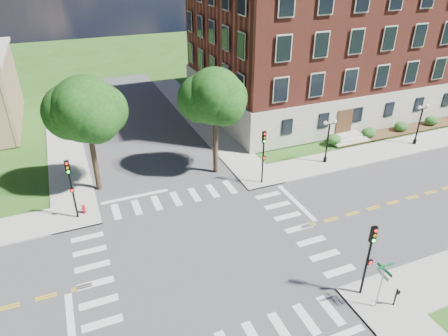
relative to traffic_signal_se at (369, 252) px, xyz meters
name	(u,v)px	position (x,y,z in m)	size (l,w,h in m)	color
ground	(206,253)	(-7.13, 6.85, -3.19)	(160.00, 160.00, 0.00)	#284E16
road_ew	(206,253)	(-7.13, 6.85, -3.18)	(90.00, 12.00, 0.01)	#3D3D3F
road_ns	(206,253)	(-7.13, 6.85, -3.18)	(12.00, 90.00, 0.01)	#3D3D3F
sidewalk_ne	(288,132)	(8.24, 22.23, -3.13)	(34.00, 34.00, 0.12)	#9E9B93
crosswalk_east	(299,228)	(0.07, 6.85, -3.19)	(2.20, 10.20, 0.02)	silver
stop_bar_east	(296,202)	(1.67, 9.85, -3.19)	(0.40, 5.50, 0.00)	silver
main_building	(327,39)	(16.86, 28.84, 5.15)	(30.60, 22.40, 16.50)	#9F9B8C
shrub_row	(400,132)	(19.87, 17.65, -3.19)	(18.00, 2.00, 1.30)	#21541C
tree_c	(86,110)	(-12.69, 18.04, 3.94)	(5.22, 5.22, 9.64)	#332619
tree_d	(215,97)	(-2.48, 17.04, 3.96)	(4.82, 4.82, 9.47)	#332619
traffic_signal_se	(369,252)	(0.00, 0.00, 0.00)	(0.35, 0.39, 4.80)	black
traffic_signal_ne	(263,151)	(0.46, 13.54, 0.00)	(0.35, 0.39, 4.80)	black
traffic_signal_nw	(71,182)	(-14.72, 14.28, 0.00)	(0.36, 0.41, 4.80)	black
twin_lamp_west	(328,139)	(7.76, 14.68, -0.66)	(1.36, 0.36, 4.23)	black
twin_lamp_east	(420,122)	(18.75, 14.52, -0.66)	(1.36, 0.36, 4.23)	black
street_sign_pole	(383,277)	(0.12, -1.14, -0.88)	(1.10, 1.10, 3.10)	gray
push_button_post	(396,296)	(1.14, -1.47, -2.39)	(0.14, 0.21, 1.20)	black
fire_hydrant	(84,209)	(-14.21, 14.68, -2.72)	(0.35, 0.35, 0.75)	#B20D1B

